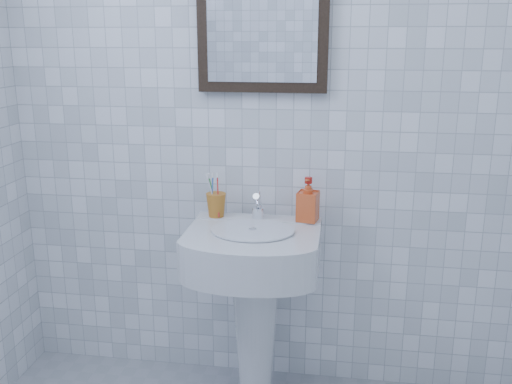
# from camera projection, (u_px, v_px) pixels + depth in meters

# --- Properties ---
(wall_back) EXTENTS (2.20, 0.02, 2.50)m
(wall_back) POSITION_uv_depth(u_px,v_px,m) (276.00, 89.00, 2.22)
(wall_back) COLOR white
(wall_back) RESTS_ON ground
(washbasin) EXTENTS (0.50, 0.36, 0.76)m
(washbasin) POSITION_uv_depth(u_px,v_px,m) (255.00, 286.00, 2.22)
(washbasin) COLOR silver
(washbasin) RESTS_ON ground
(faucet) EXTENTS (0.05, 0.10, 0.12)m
(faucet) POSITION_uv_depth(u_px,v_px,m) (258.00, 208.00, 2.22)
(faucet) COLOR silver
(faucet) RESTS_ON washbasin
(toothbrush_cup) EXTENTS (0.10, 0.10, 0.09)m
(toothbrush_cup) POSITION_uv_depth(u_px,v_px,m) (216.00, 205.00, 2.26)
(toothbrush_cup) COLOR #BB6E20
(toothbrush_cup) RESTS_ON washbasin
(soap_dispenser) EXTENTS (0.09, 0.09, 0.17)m
(soap_dispenser) POSITION_uv_depth(u_px,v_px,m) (308.00, 199.00, 2.20)
(soap_dispenser) COLOR #BB3312
(soap_dispenser) RESTS_ON washbasin
(wall_mirror) EXTENTS (0.50, 0.04, 0.62)m
(wall_mirror) POSITION_uv_depth(u_px,v_px,m) (262.00, 9.00, 2.13)
(wall_mirror) COLOR black
(wall_mirror) RESTS_ON wall_back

